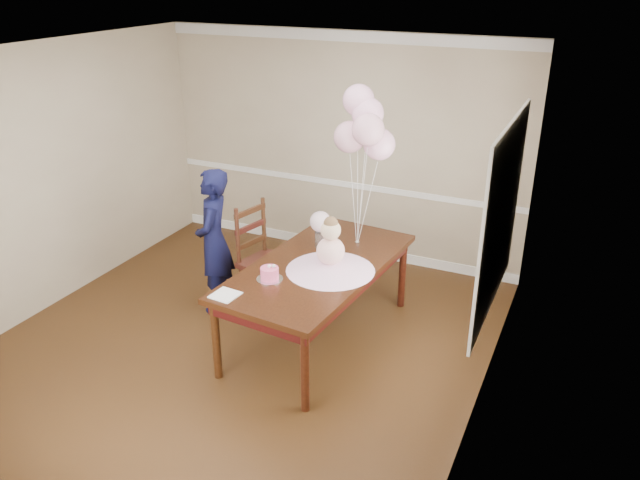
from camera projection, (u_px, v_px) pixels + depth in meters
The scene contains 49 objects.
floor at pixel (235, 349), 5.94m from camera, with size 4.50×5.00×0.00m, color #311C0C.
ceiling at pixel (215, 57), 4.84m from camera, with size 4.50×5.00×0.02m, color silver.
wall_back at pixel (340, 147), 7.46m from camera, with size 4.50×0.02×2.70m, color tan.
wall_left at pixel (36, 183), 6.26m from camera, with size 0.02×5.00×2.70m, color tan.
wall_right at pixel (489, 267), 4.53m from camera, with size 0.02×5.00×2.70m, color tan.
chair_rail_trim at pixel (339, 183), 7.64m from camera, with size 4.50×0.02×0.07m, color white.
crown_molding at pixel (341, 36), 6.94m from camera, with size 4.50×0.02×0.12m, color silver.
baseboard_trim at pixel (338, 246), 7.98m from camera, with size 4.50×0.02×0.12m, color white.
window_frame at pixel (501, 218), 4.87m from camera, with size 0.02×1.66×1.56m, color white.
window_blinds at pixel (499, 217), 4.88m from camera, with size 0.01×1.50×1.40m, color silver.
dining_table_top at pixel (318, 267), 5.82m from camera, with size 1.07×2.15×0.05m, color black.
table_apron at pixel (318, 274), 5.85m from camera, with size 0.97×2.04×0.11m, color black.
table_leg_fl at pixel (216, 341), 5.40m from camera, with size 0.08×0.08×0.75m, color black.
table_leg_fr at pixel (305, 372), 4.99m from camera, with size 0.08×0.08×0.75m, color black.
table_leg_bl at pixel (328, 256), 6.97m from camera, with size 0.08×0.08×0.75m, color black.
table_leg_br at pixel (402, 274), 6.56m from camera, with size 0.08×0.08×0.75m, color black.
baby_skirt at pixel (330, 265), 5.67m from camera, with size 0.82×0.82×0.11m, color #FCBAE4.
baby_torso at pixel (331, 251), 5.61m from camera, with size 0.26×0.26×0.26m, color #FFA1C4.
baby_head at pixel (331, 230), 5.53m from camera, with size 0.18×0.18×0.18m, color beige.
baby_hair at pixel (331, 223), 5.50m from camera, with size 0.13×0.13×0.13m, color brown.
cake_platter at pixel (270, 279), 5.52m from camera, with size 0.24×0.24×0.01m, color silver.
birthday_cake at pixel (270, 273), 5.50m from camera, with size 0.16×0.16×0.11m, color #FF5089.
cake_flower_a at pixel (269, 266), 5.47m from camera, with size 0.03×0.03×0.03m, color white.
cake_flower_b at pixel (274, 266), 5.47m from camera, with size 0.03×0.03×0.03m, color silver.
rose_vase_near at pixel (320, 240), 6.10m from camera, with size 0.11×0.11×0.17m, color silver.
roses_near at pixel (320, 222), 6.02m from camera, with size 0.20×0.20×0.20m, color beige.
napkin at pixel (225, 295), 5.25m from camera, with size 0.21×0.21×0.01m, color white.
balloon_weight at pixel (357, 243), 6.22m from camera, with size 0.04×0.04×0.02m, color silver.
balloon_a at pixel (350, 137), 5.84m from camera, with size 0.30×0.30×0.30m, color #D798AC.
balloon_b at pixel (368, 130), 5.65m from camera, with size 0.30×0.30×0.30m, color #E8A5BB.
balloon_c at pixel (368, 113), 5.77m from camera, with size 0.30×0.30×0.30m, color #F5AED3.
balloon_d at pixel (359, 100), 5.80m from camera, with size 0.30×0.30×0.30m, color #EEA8CA.
balloon_e at pixel (379, 144), 5.80m from camera, with size 0.30×0.30×0.30m, color #FFB4D7.
balloon_ribbon_a at pixel (353, 199), 6.06m from camera, with size 0.00×0.00×0.90m, color white.
balloon_ribbon_b at pixel (362, 197), 5.97m from camera, with size 0.00×0.00×1.01m, color white.
balloon_ribbon_c at pixel (362, 188), 6.03m from camera, with size 0.00×0.00×1.12m, color silver.
balloon_ribbon_d at pixel (358, 182), 6.04m from camera, with size 0.00×0.00×1.22m, color white.
balloon_ribbon_e at pixel (368, 203), 6.04m from camera, with size 0.00×0.00×0.85m, color white.
dining_chair_seat at pixel (267, 264), 6.52m from camera, with size 0.48×0.48×0.05m, color #3B1610.
chair_leg_fl at pixel (242, 287), 6.59m from camera, with size 0.04×0.04×0.47m, color #361A0E.
chair_leg_fr at pixel (270, 298), 6.37m from camera, with size 0.04×0.04×0.47m, color #3A120F.
chair_leg_bl at pixel (267, 273), 6.88m from camera, with size 0.04×0.04×0.47m, color #381A0F.
chair_leg_br at pixel (294, 284), 6.66m from camera, with size 0.04×0.04×0.47m, color #34170E.
chair_back_post_l at pixel (237, 237), 6.37m from camera, with size 0.04×0.04×0.61m, color #37190F.
chair_back_post_r at pixel (264, 225), 6.66m from camera, with size 0.04×0.04×0.61m, color #361D0E.
chair_slat_low at pixel (251, 242), 6.57m from camera, with size 0.03×0.44×0.05m, color #3D2110.
chair_slat_mid at pixel (251, 227), 6.50m from camera, with size 0.03×0.44×0.05m, color #39130F.
chair_slat_top at pixel (250, 211), 6.43m from camera, with size 0.03×0.44×0.05m, color #381D0F.
woman at pixel (214, 241), 6.39m from camera, with size 0.56×0.37×1.53m, color black.
Camera 1 is at (2.84, -4.20, 3.37)m, focal length 35.00 mm.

